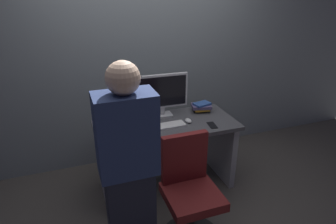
{
  "coord_description": "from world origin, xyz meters",
  "views": [
    {
      "loc": [
        -0.9,
        -2.57,
        2.07
      ],
      "look_at": [
        0.0,
        -0.05,
        0.9
      ],
      "focal_mm": 32.12,
      "sensor_mm": 36.0,
      "label": 1
    }
  ],
  "objects_px": {
    "office_chair": "(190,195)",
    "book_stack": "(201,107)",
    "mouse": "(188,121)",
    "person_at_desk": "(129,172)",
    "cup_by_monitor": "(122,120)",
    "monitor": "(162,93)",
    "desk": "(166,144)",
    "keyboard": "(164,126)",
    "cell_phone": "(212,125)",
    "cup_near_keyboard": "(130,129)"
  },
  "relations": [
    {
      "from": "cup_near_keyboard",
      "to": "office_chair",
      "type": "bearing_deg",
      "value": -62.12
    },
    {
      "from": "person_at_desk",
      "to": "cup_by_monitor",
      "type": "distance_m",
      "value": 0.97
    },
    {
      "from": "person_at_desk",
      "to": "mouse",
      "type": "height_order",
      "value": "person_at_desk"
    },
    {
      "from": "cup_near_keyboard",
      "to": "mouse",
      "type": "bearing_deg",
      "value": 3.73
    },
    {
      "from": "office_chair",
      "to": "person_at_desk",
      "type": "height_order",
      "value": "person_at_desk"
    },
    {
      "from": "monitor",
      "to": "book_stack",
      "type": "xyz_separation_m",
      "value": [
        0.44,
        -0.03,
        -0.21
      ]
    },
    {
      "from": "book_stack",
      "to": "cup_near_keyboard",
      "type": "bearing_deg",
      "value": -163.76
    },
    {
      "from": "keyboard",
      "to": "book_stack",
      "type": "height_order",
      "value": "book_stack"
    },
    {
      "from": "person_at_desk",
      "to": "monitor",
      "type": "relative_size",
      "value": 3.03
    },
    {
      "from": "person_at_desk",
      "to": "cup_by_monitor",
      "type": "relative_size",
      "value": 17.46
    },
    {
      "from": "mouse",
      "to": "book_stack",
      "type": "distance_m",
      "value": 0.32
    },
    {
      "from": "cell_phone",
      "to": "cup_near_keyboard",
      "type": "bearing_deg",
      "value": 178.91
    },
    {
      "from": "monitor",
      "to": "mouse",
      "type": "height_order",
      "value": "monitor"
    },
    {
      "from": "monitor",
      "to": "cell_phone",
      "type": "distance_m",
      "value": 0.61
    },
    {
      "from": "mouse",
      "to": "office_chair",
      "type": "bearing_deg",
      "value": -111.65
    },
    {
      "from": "person_at_desk",
      "to": "cup_near_keyboard",
      "type": "relative_size",
      "value": 16.97
    },
    {
      "from": "desk",
      "to": "cell_phone",
      "type": "height_order",
      "value": "cell_phone"
    },
    {
      "from": "person_at_desk",
      "to": "book_stack",
      "type": "xyz_separation_m",
      "value": [
        1.04,
        0.99,
        -0.04
      ]
    },
    {
      "from": "keyboard",
      "to": "book_stack",
      "type": "bearing_deg",
      "value": 22.79
    },
    {
      "from": "office_chair",
      "to": "person_at_desk",
      "type": "relative_size",
      "value": 0.57
    },
    {
      "from": "office_chair",
      "to": "cup_near_keyboard",
      "type": "bearing_deg",
      "value": 117.88
    },
    {
      "from": "person_at_desk",
      "to": "cup_near_keyboard",
      "type": "bearing_deg",
      "value": 76.66
    },
    {
      "from": "person_at_desk",
      "to": "keyboard",
      "type": "xyz_separation_m",
      "value": [
        0.52,
        0.75,
        -0.08
      ]
    },
    {
      "from": "keyboard",
      "to": "desk",
      "type": "bearing_deg",
      "value": 52.5
    },
    {
      "from": "monitor",
      "to": "mouse",
      "type": "xyz_separation_m",
      "value": [
        0.2,
        -0.24,
        -0.24
      ]
    },
    {
      "from": "person_at_desk",
      "to": "keyboard",
      "type": "height_order",
      "value": "person_at_desk"
    },
    {
      "from": "cup_by_monitor",
      "to": "book_stack",
      "type": "height_order",
      "value": "book_stack"
    },
    {
      "from": "office_chair",
      "to": "monitor",
      "type": "relative_size",
      "value": 1.74
    },
    {
      "from": "keyboard",
      "to": "book_stack",
      "type": "relative_size",
      "value": 1.8
    },
    {
      "from": "desk",
      "to": "office_chair",
      "type": "distance_m",
      "value": 0.74
    },
    {
      "from": "mouse",
      "to": "book_stack",
      "type": "bearing_deg",
      "value": 40.76
    },
    {
      "from": "cup_by_monitor",
      "to": "book_stack",
      "type": "relative_size",
      "value": 0.39
    },
    {
      "from": "desk",
      "to": "mouse",
      "type": "bearing_deg",
      "value": -9.76
    },
    {
      "from": "desk",
      "to": "book_stack",
      "type": "bearing_deg",
      "value": 20.15
    },
    {
      "from": "desk",
      "to": "cell_phone",
      "type": "relative_size",
      "value": 9.87
    },
    {
      "from": "mouse",
      "to": "monitor",
      "type": "bearing_deg",
      "value": 128.94
    },
    {
      "from": "office_chair",
      "to": "keyboard",
      "type": "relative_size",
      "value": 2.19
    },
    {
      "from": "cell_phone",
      "to": "cup_by_monitor",
      "type": "bearing_deg",
      "value": 165.11
    },
    {
      "from": "desk",
      "to": "keyboard",
      "type": "height_order",
      "value": "keyboard"
    },
    {
      "from": "office_chair",
      "to": "mouse",
      "type": "distance_m",
      "value": 0.82
    },
    {
      "from": "person_at_desk",
      "to": "cell_phone",
      "type": "distance_m",
      "value": 1.17
    },
    {
      "from": "cup_near_keyboard",
      "to": "cup_by_monitor",
      "type": "bearing_deg",
      "value": 97.44
    },
    {
      "from": "desk",
      "to": "mouse",
      "type": "xyz_separation_m",
      "value": [
        0.22,
        -0.04,
        0.25
      ]
    },
    {
      "from": "keyboard",
      "to": "mouse",
      "type": "relative_size",
      "value": 4.3
    },
    {
      "from": "desk",
      "to": "monitor",
      "type": "bearing_deg",
      "value": 81.75
    },
    {
      "from": "office_chair",
      "to": "mouse",
      "type": "xyz_separation_m",
      "value": [
        0.27,
        0.69,
        0.34
      ]
    },
    {
      "from": "desk",
      "to": "cell_phone",
      "type": "distance_m",
      "value": 0.52
    },
    {
      "from": "book_stack",
      "to": "desk",
      "type": "bearing_deg",
      "value": -159.85
    },
    {
      "from": "desk",
      "to": "book_stack",
      "type": "relative_size",
      "value": 5.94
    },
    {
      "from": "office_chair",
      "to": "book_stack",
      "type": "relative_size",
      "value": 3.93
    }
  ]
}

